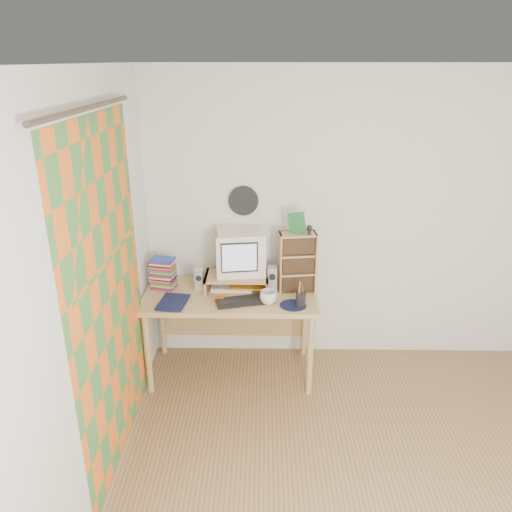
{
  "coord_description": "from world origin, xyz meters",
  "views": [
    {
      "loc": [
        -0.76,
        -2.27,
        2.52
      ],
      "look_at": [
        -0.82,
        1.33,
        1.1
      ],
      "focal_mm": 35.0,
      "sensor_mm": 36.0,
      "label": 1
    }
  ],
  "objects_px": {
    "desk": "(231,305)",
    "dvd_stack": "(163,273)",
    "keyboard": "(245,301)",
    "crt_monitor": "(240,252)",
    "diary": "(160,300)",
    "cd_rack": "(297,262)",
    "mug": "(268,297)"
  },
  "relations": [
    {
      "from": "dvd_stack",
      "to": "cd_rack",
      "type": "xyz_separation_m",
      "value": [
        1.1,
        -0.02,
        0.12
      ]
    },
    {
      "from": "keyboard",
      "to": "crt_monitor",
      "type": "bearing_deg",
      "value": 84.14
    },
    {
      "from": "cd_rack",
      "to": "mug",
      "type": "distance_m",
      "value": 0.39
    },
    {
      "from": "crt_monitor",
      "to": "diary",
      "type": "xyz_separation_m",
      "value": [
        -0.61,
        -0.33,
        -0.27
      ]
    },
    {
      "from": "mug",
      "to": "diary",
      "type": "bearing_deg",
      "value": -179.72
    },
    {
      "from": "crt_monitor",
      "to": "keyboard",
      "type": "relative_size",
      "value": 0.85
    },
    {
      "from": "cd_rack",
      "to": "diary",
      "type": "bearing_deg",
      "value": -174.52
    },
    {
      "from": "crt_monitor",
      "to": "dvd_stack",
      "type": "bearing_deg",
      "value": 176.92
    },
    {
      "from": "crt_monitor",
      "to": "dvd_stack",
      "type": "height_order",
      "value": "crt_monitor"
    },
    {
      "from": "crt_monitor",
      "to": "cd_rack",
      "type": "bearing_deg",
      "value": -16.9
    },
    {
      "from": "dvd_stack",
      "to": "desk",
      "type": "bearing_deg",
      "value": 8.13
    },
    {
      "from": "dvd_stack",
      "to": "cd_rack",
      "type": "height_order",
      "value": "cd_rack"
    },
    {
      "from": "cd_rack",
      "to": "mug",
      "type": "bearing_deg",
      "value": -140.42
    },
    {
      "from": "keyboard",
      "to": "desk",
      "type": "bearing_deg",
      "value": 104.55
    },
    {
      "from": "keyboard",
      "to": "cd_rack",
      "type": "distance_m",
      "value": 0.53
    },
    {
      "from": "keyboard",
      "to": "diary",
      "type": "relative_size",
      "value": 1.75
    },
    {
      "from": "keyboard",
      "to": "dvd_stack",
      "type": "relative_size",
      "value": 1.69
    },
    {
      "from": "mug",
      "to": "diary",
      "type": "height_order",
      "value": "mug"
    },
    {
      "from": "crt_monitor",
      "to": "diary",
      "type": "bearing_deg",
      "value": -159.77
    },
    {
      "from": "dvd_stack",
      "to": "cd_rack",
      "type": "relative_size",
      "value": 0.53
    },
    {
      "from": "diary",
      "to": "desk",
      "type": "bearing_deg",
      "value": 31.62
    },
    {
      "from": "dvd_stack",
      "to": "mug",
      "type": "relative_size",
      "value": 1.98
    },
    {
      "from": "cd_rack",
      "to": "diary",
      "type": "distance_m",
      "value": 1.13
    },
    {
      "from": "desk",
      "to": "dvd_stack",
      "type": "height_order",
      "value": "dvd_stack"
    },
    {
      "from": "desk",
      "to": "dvd_stack",
      "type": "relative_size",
      "value": 5.34
    },
    {
      "from": "cd_rack",
      "to": "dvd_stack",
      "type": "bearing_deg",
      "value": 171.11
    },
    {
      "from": "dvd_stack",
      "to": "diary",
      "type": "bearing_deg",
      "value": -73.7
    },
    {
      "from": "dvd_stack",
      "to": "mug",
      "type": "distance_m",
      "value": 0.91
    },
    {
      "from": "keyboard",
      "to": "diary",
      "type": "height_order",
      "value": "diary"
    },
    {
      "from": "desk",
      "to": "diary",
      "type": "xyz_separation_m",
      "value": [
        -0.54,
        -0.24,
        0.16
      ]
    },
    {
      "from": "desk",
      "to": "crt_monitor",
      "type": "relative_size",
      "value": 3.71
    },
    {
      "from": "desk",
      "to": "crt_monitor",
      "type": "distance_m",
      "value": 0.45
    }
  ]
}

